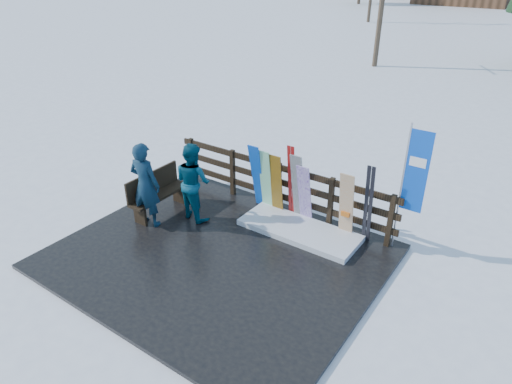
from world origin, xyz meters
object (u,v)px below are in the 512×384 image
Objects in this scene: snowboard_2 at (276,185)px; snowboard_3 at (305,195)px; snowboard_1 at (266,181)px; rental_flag at (413,176)px; snowboard_4 at (298,188)px; person_back at (193,181)px; snowboard_0 at (257,177)px; bench at (157,191)px; person_front at (145,185)px; snowboard_5 at (346,206)px.

snowboard_3 is at bearing 0.00° from snowboard_2.
rental_flag reaches higher than snowboard_1.
snowboard_4 reaches higher than snowboard_3.
rental_flag is 4.49m from person_back.
rental_flag reaches higher than snowboard_2.
bench is at bearing -140.39° from snowboard_0.
rental_flag is at bearing -164.89° from person_front.
rental_flag reaches higher than snowboard_5.
snowboard_0 is 1.07× the size of snowboard_1.
person_back is (-1.15, -1.12, 0.12)m from snowboard_1.
snowboard_4 is 0.94× the size of person_back.
rental_flag reaches higher than snowboard_3.
snowboard_2 is at bearing -0.00° from snowboard_0.
person_back reaches higher than snowboard_2.
person_front is (-2.57, -1.92, 0.13)m from snowboard_4.
snowboard_5 is at bearing -161.93° from person_front.
person_back is (-1.43, -1.12, 0.14)m from snowboard_2.
snowboard_5 reaches higher than bench.
snowboard_2 is 0.84× the size of person_back.
snowboard_3 reaches higher than bench.
snowboard_1 is 1.61m from person_back.
snowboard_3 is (1.22, 0.00, -0.09)m from snowboard_0.
snowboard_5 is 1.44m from rental_flag.
bench is 0.99× the size of snowboard_1.
snowboard_4 is at bearing 180.00° from snowboard_3.
bench is 0.58× the size of rental_flag.
snowboard_0 reaches higher than snowboard_2.
bench is 3.15m from snowboard_4.
bench is 0.93× the size of snowboard_0.
snowboard_2 is at bearing 32.63° from bench.
snowboard_4 is (0.54, 0.00, 0.08)m from snowboard_2.
snowboard_2 is 0.71m from snowboard_3.
snowboard_1 is 2.61m from person_front.
bench is 1.02× the size of snowboard_2.
snowboard_2 is 1.82m from person_back.
snowboard_1 is 0.81× the size of person_front.
rental_flag reaches higher than snowboard_0.
bench is 0.86× the size of person_back.
person_front is at bearing 61.91° from person_back.
snowboard_3 is at bearing -154.37° from person_front.
snowboard_5 is (0.96, -0.00, 0.03)m from snowboard_3.
snowboard_4 is at bearing -141.00° from person_back.
snowboard_1 reaches higher than snowboard_3.
person_back reaches higher than snowboard_4.
snowboard_0 is at bearing 180.00° from snowboard_4.
snowboard_5 is (1.12, -0.00, -0.07)m from snowboard_4.
snowboard_0 is 2.17m from snowboard_5.
rental_flag reaches higher than person_front.
person_front is at bearing -136.72° from snowboard_2.
snowboard_2 is 1.66m from snowboard_5.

